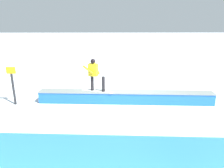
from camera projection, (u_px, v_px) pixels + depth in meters
The scene contains 5 objects.
ground_plane at pixel (125, 103), 9.68m from camera, with size 120.00×120.00×0.00m, color white.
grind_box at pixel (125, 98), 9.60m from camera, with size 8.01×1.00×0.56m.
snowboarder at pixel (95, 74), 9.37m from camera, with size 1.49×0.77×1.49m.
safety_fence at pixel (140, 155), 5.06m from camera, with size 12.67×0.06×1.04m, color #3487E4.
trail_marker at pixel (13, 85), 9.23m from camera, with size 0.40×0.10×1.75m.
Camera 1 is at (0.74, 8.99, 3.66)m, focal length 33.26 mm.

